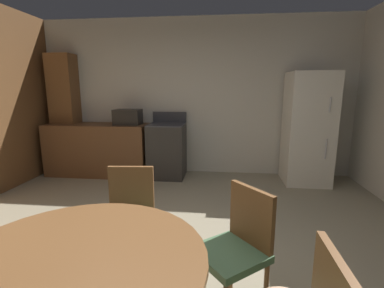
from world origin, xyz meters
The scene contains 10 objects.
ground_plane centered at (0.00, 0.00, 0.00)m, with size 14.00×14.00×0.00m, color gray.
wall_back centered at (0.00, 3.01, 1.35)m, with size 5.71×0.12×2.70m, color beige.
kitchen_counter centered at (-1.68, 2.61, 0.45)m, with size 1.76×0.60×0.90m, color brown.
pantry_column centered at (-2.34, 2.79, 1.05)m, with size 0.44×0.36×2.10m, color brown.
oven_range centered at (-0.44, 2.62, 0.47)m, with size 0.60×0.60×1.10m.
refrigerator centered at (1.84, 2.56, 0.88)m, with size 0.68×0.68×1.76m.
microwave centered at (-1.12, 2.61, 1.03)m, with size 0.44×0.32×0.26m, color black.
dining_table centered at (-0.16, -0.89, 0.60)m, with size 1.21×1.21×0.76m.
chair_north centered at (-0.26, 0.10, 0.50)m, with size 0.44×0.44×0.87m.
chair_northeast centered at (0.61, -0.27, 0.50)m, with size 0.56×0.56×0.87m.
Camera 1 is at (0.49, -1.94, 1.51)m, focal length 25.83 mm.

